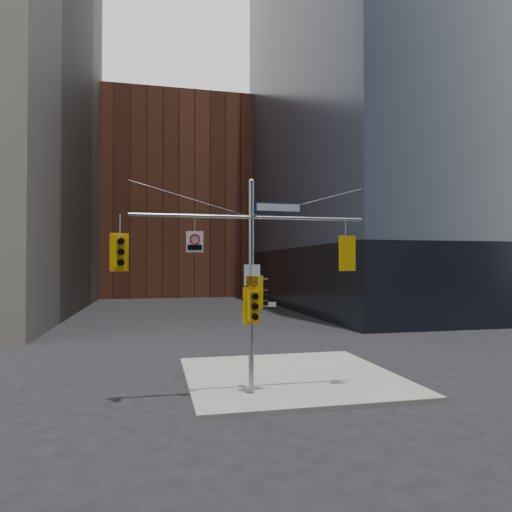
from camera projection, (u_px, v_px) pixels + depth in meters
name	position (u px, v px, depth m)	size (l,w,h in m)	color
ground	(266.00, 416.00, 13.27)	(160.00, 160.00, 0.00)	black
sidewalk_corner	(291.00, 376.00, 17.61)	(8.00, 8.00, 0.15)	gray
podium_ne	(441.00, 277.00, 50.68)	(36.40, 36.40, 6.00)	black
brick_midrise	(175.00, 202.00, 70.11)	(26.00, 20.00, 28.00)	brown
signal_assembly	(251.00, 264.00, 15.30)	(8.00, 0.80, 7.30)	#92959A
traffic_light_west_arm	(120.00, 252.00, 14.39)	(0.58, 0.52, 1.23)	#E1AB0B
traffic_light_east_arm	(346.00, 253.00, 16.05)	(0.59, 0.50, 1.24)	#E1AB0B
traffic_light_pole_side	(261.00, 292.00, 15.35)	(0.46, 0.39, 1.07)	#E1AB0B
traffic_light_pole_front	(253.00, 306.00, 15.01)	(0.59, 0.50, 1.23)	#E1AB0B
street_sign_blade	(278.00, 208.00, 15.54)	(1.63, 0.11, 0.32)	navy
regulatory_sign_arm	(195.00, 241.00, 14.88)	(0.56, 0.08, 0.70)	silver
regulatory_sign_pole	(252.00, 276.00, 15.18)	(0.54, 0.10, 0.71)	silver
street_blade_ew	(264.00, 305.00, 15.38)	(0.80, 0.09, 0.16)	silver
street_blade_ns	(249.00, 313.00, 15.71)	(0.11, 0.67, 0.13)	#145926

